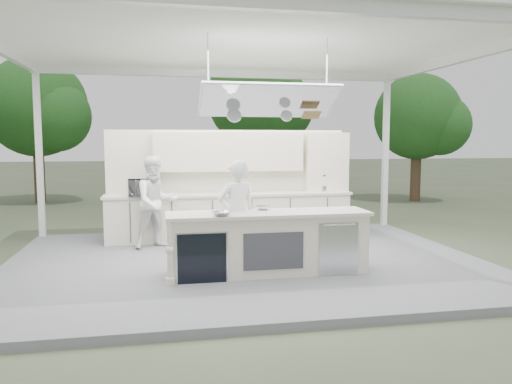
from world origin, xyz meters
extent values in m
plane|color=#4A553A|center=(0.00, 0.00, 0.00)|extent=(90.00, 90.00, 0.00)
cube|color=slate|center=(0.00, 0.00, 0.06)|extent=(8.00, 6.00, 0.12)
cube|color=white|center=(3.90, 2.90, 1.85)|extent=(0.12, 0.12, 3.70)
cube|color=white|center=(-3.90, 2.90, 1.85)|extent=(0.12, 0.12, 3.70)
cube|color=white|center=(0.00, 0.00, 3.78)|extent=(8.20, 6.20, 0.16)
cube|color=white|center=(0.00, -2.90, 3.62)|extent=(8.00, 0.12, 0.16)
cube|color=white|center=(0.00, 2.90, 3.62)|extent=(8.00, 0.12, 0.16)
cube|color=white|center=(3.90, 0.00, 3.62)|extent=(0.12, 6.00, 0.16)
cube|color=white|center=(0.20, -0.90, 2.75)|extent=(2.00, 0.71, 0.43)
cube|color=white|center=(0.20, -0.90, 2.75)|extent=(2.06, 0.76, 0.46)
cylinder|color=white|center=(-0.70, -0.90, 3.23)|extent=(0.02, 0.02, 0.95)
cylinder|color=white|center=(1.10, -0.90, 3.23)|extent=(0.02, 0.02, 0.95)
cylinder|color=silver|center=(-0.30, -0.75, 2.53)|extent=(0.22, 0.14, 0.21)
cylinder|color=silver|center=(0.50, -0.80, 2.53)|extent=(0.18, 0.12, 0.18)
cube|color=brown|center=(0.90, -0.78, 2.55)|extent=(0.28, 0.18, 0.12)
cube|color=beige|center=(0.20, -0.90, 0.57)|extent=(3.00, 0.70, 0.90)
cube|color=white|center=(0.20, -0.90, 1.04)|extent=(3.10, 0.78, 0.05)
cylinder|color=beige|center=(-1.30, -1.25, 0.58)|extent=(0.11, 0.11, 0.92)
cube|color=black|center=(-0.85, -1.25, 0.48)|extent=(0.70, 0.04, 0.72)
cube|color=silver|center=(-0.85, -1.26, 0.48)|extent=(0.74, 0.03, 0.72)
cube|color=#37383D|center=(0.20, -1.26, 0.54)|extent=(0.90, 0.02, 0.55)
cube|color=silver|center=(1.20, -1.26, 0.54)|extent=(0.62, 0.02, 0.78)
cube|color=beige|center=(0.00, 1.90, 0.57)|extent=(5.00, 0.65, 0.90)
cube|color=white|center=(0.00, 1.90, 1.04)|extent=(5.08, 0.72, 0.05)
cube|color=beige|center=(0.00, 2.20, 1.25)|extent=(5.00, 0.10, 2.25)
cube|color=beige|center=(0.00, 2.07, 1.92)|extent=(3.10, 0.38, 0.80)
cube|color=beige|center=(2.10, 2.02, 1.67)|extent=(0.90, 0.45, 1.30)
cube|color=brown|center=(2.10, 2.02, 1.67)|extent=(0.84, 0.40, 0.03)
cylinder|color=silver|center=(2.00, 1.88, 1.13)|extent=(0.20, 0.20, 0.12)
cylinder|color=black|center=(2.00, 1.88, 1.29)|extent=(0.17, 0.17, 0.20)
cylinder|color=black|center=(2.35, 1.88, 1.12)|extent=(0.16, 0.16, 0.10)
cone|color=black|center=(2.35, 1.88, 1.29)|extent=(0.14, 0.14, 0.24)
cylinder|color=#493924|center=(-5.50, 10.00, 1.05)|extent=(0.36, 0.36, 2.10)
sphere|color=#205720|center=(-5.50, 10.00, 3.29)|extent=(3.40, 3.40, 3.40)
sphere|color=#205720|center=(-4.82, 9.49, 2.95)|extent=(2.38, 2.38, 2.38)
cylinder|color=#493924|center=(2.50, 12.00, 1.22)|extent=(0.36, 0.36, 2.45)
sphere|color=#205720|center=(2.50, 12.00, 3.85)|extent=(4.00, 4.00, 4.00)
sphere|color=#205720|center=(3.30, 11.40, 3.45)|extent=(2.80, 2.80, 2.80)
cylinder|color=#493924|center=(7.50, 8.00, 0.96)|extent=(0.36, 0.36, 1.92)
sphere|color=#205720|center=(7.50, 8.00, 2.97)|extent=(3.00, 3.00, 3.00)
sphere|color=#205720|center=(8.10, 7.55, 2.67)|extent=(2.10, 2.10, 2.10)
imported|color=white|center=(-0.26, -0.70, 0.99)|extent=(0.73, 0.58, 1.74)
imported|color=white|center=(-1.50, 1.30, 0.99)|extent=(1.03, 0.93, 1.75)
imported|color=#ADAFB4|center=(-1.74, 1.70, 1.23)|extent=(0.63, 0.46, 0.33)
imported|color=#BABDC1|center=(-0.55, -1.15, 1.10)|extent=(0.35, 0.35, 0.07)
imported|color=silver|center=(0.16, -0.65, 1.10)|extent=(0.23, 0.23, 0.07)
camera|label=1|loc=(-1.42, -8.26, 2.17)|focal=35.00mm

